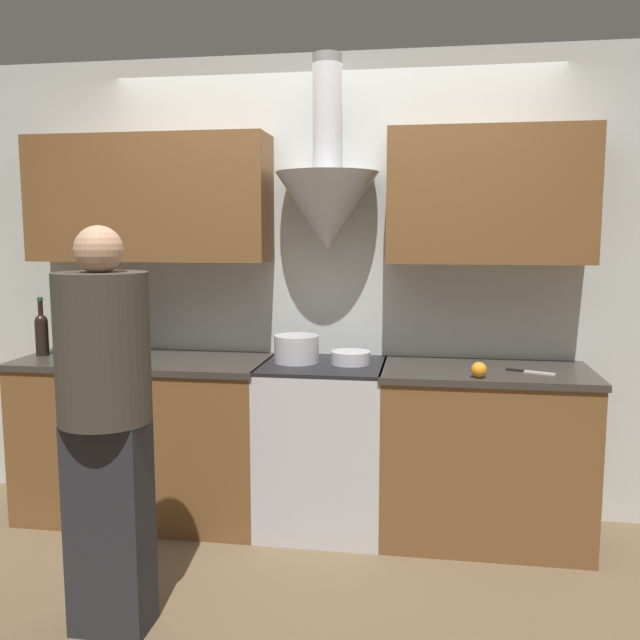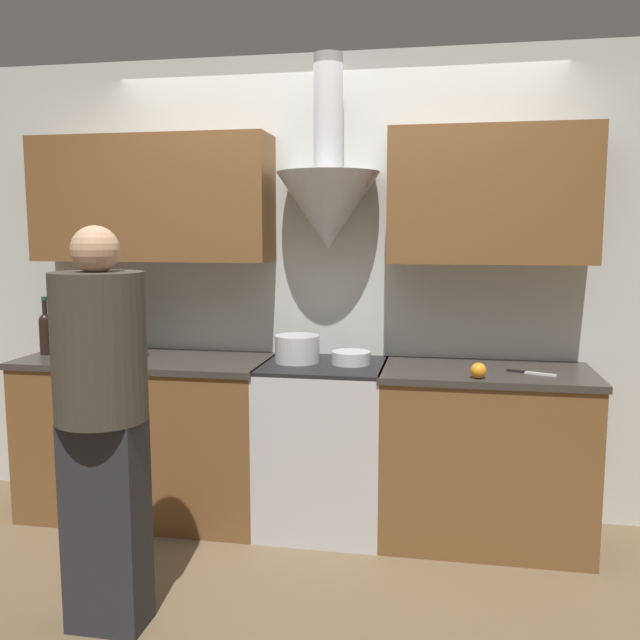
% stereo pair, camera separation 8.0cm
% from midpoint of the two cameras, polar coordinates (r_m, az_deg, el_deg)
% --- Properties ---
extents(ground_plane, '(12.00, 12.00, 0.00)m').
position_cam_midpoint_polar(ground_plane, '(3.65, -1.21, -18.87)').
color(ground_plane, brown).
extents(wall_back, '(8.40, 0.56, 2.60)m').
position_cam_midpoint_polar(wall_back, '(3.85, -0.55, 5.27)').
color(wall_back, silver).
rests_on(wall_back, ground_plane).
extents(counter_left, '(1.40, 0.62, 0.91)m').
position_cam_midpoint_polar(counter_left, '(4.04, -14.95, -9.49)').
color(counter_left, brown).
rests_on(counter_left, ground_plane).
extents(counter_right, '(1.08, 0.62, 0.91)m').
position_cam_midpoint_polar(counter_right, '(3.72, 13.00, -10.90)').
color(counter_right, brown).
rests_on(counter_right, ground_plane).
extents(stove_range, '(0.66, 0.60, 0.91)m').
position_cam_midpoint_polar(stove_range, '(3.76, -0.38, -10.48)').
color(stove_range, silver).
rests_on(stove_range, ground_plane).
extents(wine_bottle_0, '(0.07, 0.07, 0.34)m').
position_cam_midpoint_polar(wine_bottle_0, '(4.20, -22.90, -0.95)').
color(wine_bottle_0, black).
rests_on(wine_bottle_0, counter_left).
extents(wine_bottle_1, '(0.07, 0.07, 0.33)m').
position_cam_midpoint_polar(wine_bottle_1, '(4.14, -21.64, -0.99)').
color(wine_bottle_1, black).
rests_on(wine_bottle_1, counter_left).
extents(wine_bottle_2, '(0.07, 0.07, 0.35)m').
position_cam_midpoint_polar(wine_bottle_2, '(4.09, -20.58, -0.98)').
color(wine_bottle_2, black).
rests_on(wine_bottle_2, counter_left).
extents(wine_bottle_3, '(0.07, 0.07, 0.34)m').
position_cam_midpoint_polar(wine_bottle_3, '(4.05, -19.43, -1.00)').
color(wine_bottle_3, black).
rests_on(wine_bottle_3, counter_left).
extents(wine_bottle_4, '(0.08, 0.08, 0.33)m').
position_cam_midpoint_polar(wine_bottle_4, '(4.00, -18.34, -1.14)').
color(wine_bottle_4, black).
rests_on(wine_bottle_4, counter_left).
extents(wine_bottle_5, '(0.07, 0.07, 0.32)m').
position_cam_midpoint_polar(wine_bottle_5, '(3.96, -17.25, -1.27)').
color(wine_bottle_5, black).
rests_on(wine_bottle_5, counter_left).
extents(wine_bottle_6, '(0.07, 0.07, 0.31)m').
position_cam_midpoint_polar(wine_bottle_6, '(3.91, -15.93, -1.32)').
color(wine_bottle_6, black).
rests_on(wine_bottle_6, counter_left).
extents(stock_pot, '(0.24, 0.24, 0.15)m').
position_cam_midpoint_polar(stock_pot, '(3.68, -2.61, -2.44)').
color(stock_pot, silver).
rests_on(stock_pot, stove_range).
extents(mixing_bowl, '(0.21, 0.21, 0.07)m').
position_cam_midpoint_polar(mixing_bowl, '(3.64, 1.98, -3.18)').
color(mixing_bowl, silver).
rests_on(mixing_bowl, stove_range).
extents(orange_fruit, '(0.08, 0.08, 0.08)m').
position_cam_midpoint_polar(orange_fruit, '(3.37, 12.57, -4.12)').
color(orange_fruit, orange).
rests_on(orange_fruit, counter_right).
extents(chefs_knife, '(0.24, 0.12, 0.01)m').
position_cam_midpoint_polar(chefs_knife, '(3.56, 16.72, -4.21)').
color(chefs_knife, silver).
rests_on(chefs_knife, counter_right).
extents(person_foreground_left, '(0.36, 0.36, 1.64)m').
position_cam_midpoint_polar(person_foreground_left, '(2.83, -18.39, -7.56)').
color(person_foreground_left, '#28282D').
rests_on(person_foreground_left, ground_plane).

